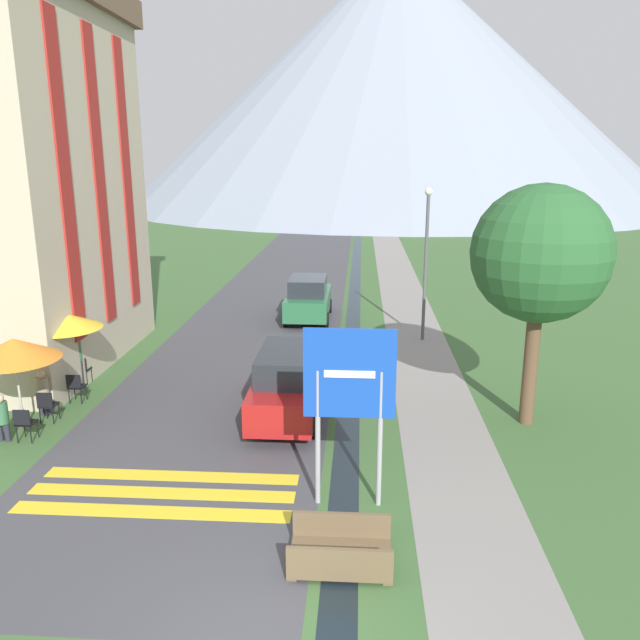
% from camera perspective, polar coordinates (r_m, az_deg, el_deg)
% --- Properties ---
extents(ground_plane, '(160.00, 160.00, 0.00)m').
position_cam_1_polar(ground_plane, '(27.99, 0.64, 1.02)').
color(ground_plane, '#3D6033').
extents(road, '(6.40, 60.00, 0.01)m').
position_cam_1_polar(road, '(37.95, -2.33, 4.64)').
color(road, '#424247').
rests_on(road, ground_plane).
extents(footpath, '(2.20, 60.00, 0.01)m').
position_cam_1_polar(footpath, '(37.80, 6.94, 4.51)').
color(footpath, gray).
rests_on(footpath, ground_plane).
extents(drainage_channel, '(0.60, 60.00, 0.00)m').
position_cam_1_polar(drainage_channel, '(37.74, 3.29, 4.58)').
color(drainage_channel, black).
rests_on(drainage_channel, ground_plane).
extents(crosswalk_marking, '(5.44, 1.84, 0.01)m').
position_cam_1_polar(crosswalk_marking, '(13.51, -14.28, -15.07)').
color(crosswalk_marking, yellow).
rests_on(crosswalk_marking, ground_plane).
extents(mountain_distant, '(73.82, 73.82, 33.44)m').
position_cam_1_polar(mountain_distant, '(91.10, 6.95, 20.95)').
color(mountain_distant, gray).
rests_on(mountain_distant, ground_plane).
extents(hotel_building, '(6.04, 8.83, 11.89)m').
position_cam_1_polar(hotel_building, '(22.01, -26.48, 12.61)').
color(hotel_building, '#BCAD93').
rests_on(hotel_building, ground_plane).
extents(road_sign, '(1.73, 0.11, 3.58)m').
position_cam_1_polar(road_sign, '(11.75, 2.70, -6.53)').
color(road_sign, '#9E9EA3').
rests_on(road_sign, ground_plane).
extents(footbridge, '(1.70, 1.10, 0.65)m').
position_cam_1_polar(footbridge, '(11.08, 1.89, -20.48)').
color(footbridge, brown).
rests_on(footbridge, ground_plane).
extents(parked_car_near, '(1.70, 4.57, 1.82)m').
position_cam_1_polar(parked_car_near, '(16.44, -2.98, -5.61)').
color(parked_car_near, '#A31919').
rests_on(parked_car_near, ground_plane).
extents(parked_car_far, '(1.82, 3.95, 1.82)m').
position_cam_1_polar(parked_car_far, '(25.95, -1.07, 1.99)').
color(parked_car_far, '#28663D').
rests_on(parked_car_far, ground_plane).
extents(cafe_chair_nearest, '(0.40, 0.40, 0.85)m').
position_cam_1_polar(cafe_chair_nearest, '(16.57, -25.41, -8.40)').
color(cafe_chair_nearest, black).
rests_on(cafe_chair_nearest, ground_plane).
extents(cafe_chair_near_left, '(0.40, 0.40, 0.85)m').
position_cam_1_polar(cafe_chair_near_left, '(17.47, -23.69, -7.04)').
color(cafe_chair_near_left, black).
rests_on(cafe_chair_near_left, ground_plane).
extents(cafe_chair_middle, '(0.40, 0.40, 0.85)m').
position_cam_1_polar(cafe_chair_middle, '(18.52, -21.45, -5.58)').
color(cafe_chair_middle, black).
rests_on(cafe_chair_middle, ground_plane).
extents(cafe_chair_far_right, '(0.40, 0.40, 0.85)m').
position_cam_1_polar(cafe_chair_far_right, '(19.94, -20.96, -4.12)').
color(cafe_chair_far_right, black).
rests_on(cafe_chair_far_right, ground_plane).
extents(cafe_umbrella_front_orange, '(2.16, 2.16, 2.39)m').
position_cam_1_polar(cafe_umbrella_front_orange, '(16.74, -26.21, -2.41)').
color(cafe_umbrella_front_orange, '#B7B2A8').
rests_on(cafe_umbrella_front_orange, ground_plane).
extents(cafe_umbrella_middle_yellow, '(2.08, 2.08, 2.41)m').
position_cam_1_polar(cafe_umbrella_middle_yellow, '(18.78, -22.39, -0.07)').
color(cafe_umbrella_middle_yellow, '#B7B2A8').
rests_on(cafe_umbrella_middle_yellow, ground_plane).
extents(person_seated_near, '(0.32, 0.32, 1.20)m').
position_cam_1_polar(person_seated_near, '(16.79, -27.12, -7.74)').
color(person_seated_near, '#282833').
rests_on(person_seated_near, ground_plane).
extents(person_seated_far, '(0.32, 0.32, 1.24)m').
position_cam_1_polar(person_seated_far, '(17.94, -24.02, -5.91)').
color(person_seated_far, '#282833').
rests_on(person_seated_far, ground_plane).
extents(person_standing_terrace, '(0.32, 0.32, 1.64)m').
position_cam_1_polar(person_standing_terrace, '(19.52, -21.39, -3.21)').
color(person_standing_terrace, '#282833').
rests_on(person_standing_terrace, ground_plane).
extents(streetlamp, '(0.28, 0.28, 5.57)m').
position_cam_1_polar(streetlamp, '(22.93, 9.68, 6.11)').
color(streetlamp, '#515156').
rests_on(streetlamp, ground_plane).
extents(tree_by_path, '(3.34, 3.34, 6.04)m').
position_cam_1_polar(tree_by_path, '(15.92, 19.51, 5.64)').
color(tree_by_path, brown).
rests_on(tree_by_path, ground_plane).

